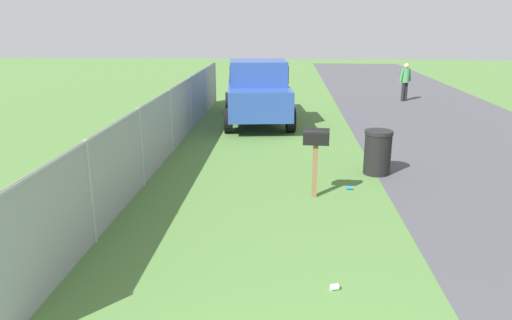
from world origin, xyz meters
TOP-DOWN VIEW (x-y plane):
  - mailbox at (6.72, -0.31)m, footprint 0.23×0.51m
  - pickup_truck at (13.67, 1.22)m, footprint 5.08×2.58m
  - trash_bin at (8.28, -1.79)m, footprint 0.62×0.62m
  - pedestrian at (18.45, -4.71)m, footprint 0.30×0.53m
  - fence_section at (9.81, 3.22)m, footprint 16.01×0.07m
  - litter_cup_by_mailbox at (3.32, -0.40)m, footprint 0.11×0.12m
  - litter_cup_near_hydrant at (8.88, -1.67)m, footprint 0.12×0.12m
  - litter_can_midfield_a at (7.16, -1.06)m, footprint 0.08×0.13m

SIDE VIEW (x-z plane):
  - litter_can_midfield_a at x=7.16m, z-range 0.00..0.07m
  - litter_cup_by_mailbox at x=3.32m, z-range 0.00..0.08m
  - litter_cup_near_hydrant at x=8.88m, z-range 0.00..0.08m
  - trash_bin at x=8.28m, z-range 0.00..1.00m
  - fence_section at x=9.81m, z-range 0.07..1.71m
  - pedestrian at x=18.45m, z-range 0.12..1.69m
  - pickup_truck at x=13.67m, z-range 0.06..2.15m
  - mailbox at x=6.72m, z-range 0.41..1.79m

